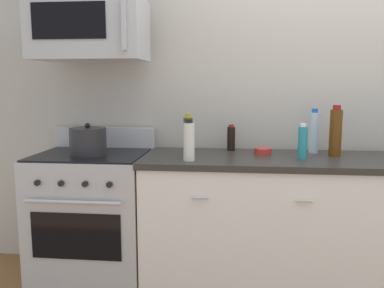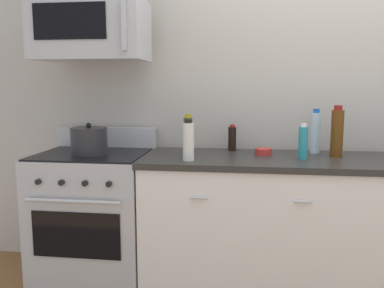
% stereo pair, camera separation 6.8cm
% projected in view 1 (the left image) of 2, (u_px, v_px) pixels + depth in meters
% --- Properties ---
extents(back_wall, '(5.71, 0.10, 2.70)m').
position_uv_depth(back_wall, '(333.00, 90.00, 2.93)').
color(back_wall, '#B7B2A8').
rests_on(back_wall, ground_plane).
extents(counter_unit, '(2.62, 0.66, 0.92)m').
position_uv_depth(counter_unit, '(341.00, 227.00, 2.66)').
color(counter_unit, white).
rests_on(counter_unit, ground_plane).
extents(range_oven, '(0.76, 0.69, 1.07)m').
position_uv_depth(range_oven, '(94.00, 217.00, 2.84)').
color(range_oven, '#B7BABF').
rests_on(range_oven, ground_plane).
extents(microwave, '(0.74, 0.44, 0.40)m').
position_uv_depth(microwave, '(89.00, 30.00, 2.69)').
color(microwave, '#B7BABF').
extents(bottle_vinegar_white, '(0.07, 0.07, 0.26)m').
position_uv_depth(bottle_vinegar_white, '(189.00, 141.00, 2.50)').
color(bottle_vinegar_white, silver).
rests_on(bottle_vinegar_white, countertop_slab).
extents(bottle_water_clear, '(0.06, 0.06, 0.31)m').
position_uv_depth(bottle_water_clear, '(314.00, 132.00, 2.79)').
color(bottle_water_clear, silver).
rests_on(bottle_water_clear, countertop_slab).
extents(bottle_soy_sauce_dark, '(0.06, 0.06, 0.19)m').
position_uv_depth(bottle_soy_sauce_dark, '(231.00, 138.00, 2.89)').
color(bottle_soy_sauce_dark, black).
rests_on(bottle_soy_sauce_dark, countertop_slab).
extents(bottle_wine_amber, '(0.08, 0.08, 0.34)m').
position_uv_depth(bottle_wine_amber, '(336.00, 132.00, 2.65)').
color(bottle_wine_amber, '#59330F').
rests_on(bottle_wine_amber, countertop_slab).
extents(bottle_dish_soap, '(0.06, 0.06, 0.23)m').
position_uv_depth(bottle_dish_soap, '(303.00, 142.00, 2.57)').
color(bottle_dish_soap, teal).
rests_on(bottle_dish_soap, countertop_slab).
extents(bottle_olive_oil, '(0.06, 0.06, 0.28)m').
position_uv_depth(bottle_olive_oil, '(188.00, 136.00, 2.64)').
color(bottle_olive_oil, '#385114').
rests_on(bottle_olive_oil, countertop_slab).
extents(bowl_red_small, '(0.12, 0.12, 0.04)m').
position_uv_depth(bowl_red_small, '(263.00, 151.00, 2.74)').
color(bowl_red_small, '#B72D28').
rests_on(bowl_red_small, countertop_slab).
extents(stockpot, '(0.24, 0.24, 0.21)m').
position_uv_depth(stockpot, '(88.00, 141.00, 2.70)').
color(stockpot, '#262628').
rests_on(stockpot, range_oven).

